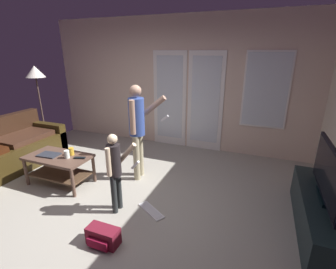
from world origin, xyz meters
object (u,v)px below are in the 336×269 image
Objects in this scene: person_child at (115,167)px; cup_near_edge at (67,154)px; coffee_table at (59,163)px; backpack at (103,236)px; loose_keyboard at (151,211)px; cup_by_laptop at (71,151)px; laptop_closed at (49,155)px; person_adult at (138,124)px; flat_screen_tv at (328,174)px; tv_remote_black at (80,158)px; floor_lamp at (36,76)px; tv_stand at (318,215)px.

person_child is 8.76× the size of cup_near_edge.
coffee_table reaches higher than backpack.
loose_keyboard is at bearing -4.70° from coffee_table.
cup_near_edge is at bearing -79.60° from cup_by_laptop.
laptop_closed reaches higher than loose_keyboard.
loose_keyboard is (0.24, 0.71, -0.09)m from backpack.
backpack is at bearing -34.77° from cup_near_edge.
flat_screen_tv is at bearing -8.78° from person_adult.
tv_remote_black is (0.53, 0.08, 0.00)m from laptop_closed.
flat_screen_tv is 3.85× the size of laptop_closed.
floor_lamp is 2.50m from tv_remote_black.
floor_lamp reaches higher than coffee_table.
tv_stand is 4.57× the size of backpack.
backpack is (-2.21, -1.10, -0.65)m from flat_screen_tv.
flat_screen_tv is 3.35× the size of backpack.
flat_screen_tv reaches higher than cup_near_edge.
loose_keyboard is at bearing -22.30° from floor_lamp.
tv_stand is 2.67m from person_adult.
tv_stand is 13.43× the size of cup_near_edge.
flat_screen_tv is 0.78× the size of person_adult.
coffee_table is at bearing 169.09° from tv_remote_black.
cup_near_edge is (-1.04, 0.26, -0.11)m from person_child.
tv_remote_black reaches higher than tv_stand.
cup_by_laptop is at bearing 142.16° from backpack.
floor_lamp is (-2.81, 1.46, 0.89)m from person_child.
tv_remote_black is (0.38, 0.05, 0.14)m from coffee_table.
coffee_table is 0.57× the size of floor_lamp.
flat_screen_tv is 0.70× the size of floor_lamp.
backpack is 1.63m from cup_by_laptop.
laptop_closed is (1.43, -1.23, -1.04)m from floor_lamp.
coffee_table is 1.66m from backpack.
laptop_closed is at bearing -150.95° from person_adult.
coffee_table is 0.41m from tv_remote_black.
laptop_closed is 2.63× the size of cup_by_laptop.
person_child reaches higher than backpack.
person_adult reaches higher than person_child.
person_child is 1.07m from cup_near_edge.
backpack is (0.33, -1.49, -0.82)m from person_adult.
person_child is (1.23, -0.27, 0.30)m from coffee_table.
tv_remote_black is (0.19, 0.05, -0.05)m from cup_near_edge.
tv_remote_black reaches higher than loose_keyboard.
flat_screen_tv is 3.45m from cup_by_laptop.
tv_remote_black is (0.21, -0.06, -0.05)m from cup_by_laptop.
cup_near_edge is 0.12m from cup_by_laptop.
floor_lamp is 3.91× the size of loose_keyboard.
cup_by_laptop is 0.22m from tv_remote_black.
coffee_table reaches higher than loose_keyboard.
laptop_closed is at bearing 152.38° from backpack.
coffee_table is 1.69m from loose_keyboard.
person_child reaches higher than loose_keyboard.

